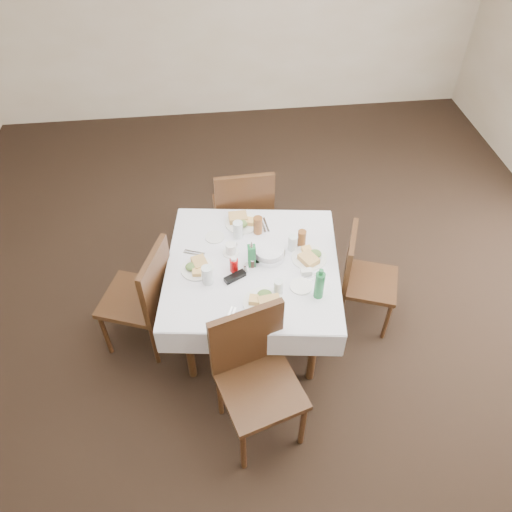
# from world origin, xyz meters

# --- Properties ---
(ground_plane) EXTENTS (7.00, 7.00, 0.00)m
(ground_plane) POSITION_xyz_m (0.00, 0.00, 0.00)
(ground_plane) COLOR black
(room_shell) EXTENTS (6.04, 7.04, 2.80)m
(room_shell) POSITION_xyz_m (0.00, 0.00, 1.71)
(room_shell) COLOR #C5B091
(room_shell) RESTS_ON ground
(dining_table) EXTENTS (1.39, 1.39, 0.76)m
(dining_table) POSITION_xyz_m (-0.16, -0.07, 0.68)
(dining_table) COLOR black
(dining_table) RESTS_ON ground
(chair_north) EXTENTS (0.50, 0.50, 1.02)m
(chair_north) POSITION_xyz_m (-0.15, 0.75, 0.59)
(chair_north) COLOR black
(chair_north) RESTS_ON ground
(chair_south) EXTENTS (0.61, 0.61, 1.03)m
(chair_south) POSITION_xyz_m (-0.24, -0.83, 0.59)
(chair_south) COLOR black
(chair_south) RESTS_ON ground
(chair_east) EXTENTS (0.53, 0.53, 0.88)m
(chair_east) POSITION_xyz_m (0.68, -0.02, 0.50)
(chair_east) COLOR black
(chair_east) RESTS_ON ground
(chair_west) EXTENTS (0.59, 0.59, 0.97)m
(chair_west) POSITION_xyz_m (-0.96, -0.08, 0.56)
(chair_west) COLOR black
(chair_west) RESTS_ON ground
(meal_north) EXTENTS (0.27, 0.27, 0.06)m
(meal_north) POSITION_xyz_m (-0.20, 0.38, 0.79)
(meal_north) COLOR white
(meal_north) RESTS_ON dining_table
(meal_south) EXTENTS (0.28, 0.28, 0.06)m
(meal_south) POSITION_xyz_m (-0.12, -0.44, 0.79)
(meal_south) COLOR white
(meal_south) RESTS_ON dining_table
(meal_east) EXTENTS (0.26, 0.26, 0.06)m
(meal_east) POSITION_xyz_m (0.25, -0.06, 0.78)
(meal_east) COLOR white
(meal_east) RESTS_ON dining_table
(meal_west) EXTENTS (0.24, 0.24, 0.05)m
(meal_west) POSITION_xyz_m (-0.56, -0.07, 0.78)
(meal_west) COLOR white
(meal_west) RESTS_ON dining_table
(side_plate_a) EXTENTS (0.14, 0.14, 0.01)m
(side_plate_a) POSITION_xyz_m (-0.42, 0.24, 0.77)
(side_plate_a) COLOR white
(side_plate_a) RESTS_ON dining_table
(side_plate_b) EXTENTS (0.16, 0.16, 0.01)m
(side_plate_b) POSITION_xyz_m (0.14, -0.32, 0.77)
(side_plate_b) COLOR white
(side_plate_b) RESTS_ON dining_table
(water_n) EXTENTS (0.07, 0.07, 0.14)m
(water_n) POSITION_xyz_m (-0.24, 0.24, 0.83)
(water_n) COLOR silver
(water_n) RESTS_ON dining_table
(water_s) EXTENTS (0.06, 0.06, 0.11)m
(water_s) POSITION_xyz_m (-0.02, -0.36, 0.82)
(water_s) COLOR silver
(water_s) RESTS_ON dining_table
(water_e) EXTENTS (0.07, 0.07, 0.12)m
(water_e) POSITION_xyz_m (0.15, 0.05, 0.82)
(water_e) COLOR silver
(water_e) RESTS_ON dining_table
(water_w) EXTENTS (0.08, 0.08, 0.14)m
(water_w) POSITION_xyz_m (-0.49, -0.20, 0.83)
(water_w) COLOR silver
(water_w) RESTS_ON dining_table
(iced_tea_a) EXTENTS (0.07, 0.07, 0.14)m
(iced_tea_a) POSITION_xyz_m (-0.08, 0.26, 0.83)
(iced_tea_a) COLOR brown
(iced_tea_a) RESTS_ON dining_table
(iced_tea_b) EXTENTS (0.06, 0.06, 0.13)m
(iced_tea_b) POSITION_xyz_m (0.22, 0.09, 0.83)
(iced_tea_b) COLOR brown
(iced_tea_b) RESTS_ON dining_table
(bread_basket) EXTENTS (0.24, 0.24, 0.08)m
(bread_basket) POSITION_xyz_m (-0.03, -0.01, 0.80)
(bread_basket) COLOR silver
(bread_basket) RESTS_ON dining_table
(oil_cruet_dark) EXTENTS (0.05, 0.05, 0.23)m
(oil_cruet_dark) POSITION_xyz_m (-0.17, -0.07, 0.86)
(oil_cruet_dark) COLOR black
(oil_cruet_dark) RESTS_ON dining_table
(oil_cruet_green) EXTENTS (0.06, 0.06, 0.23)m
(oil_cruet_green) POSITION_xyz_m (-0.17, -0.08, 0.86)
(oil_cruet_green) COLOR #1B6E36
(oil_cruet_green) RESTS_ON dining_table
(ketchup_bottle) EXTENTS (0.06, 0.06, 0.13)m
(ketchup_bottle) POSITION_xyz_m (-0.30, -0.12, 0.82)
(ketchup_bottle) COLOR #B90A0C
(ketchup_bottle) RESTS_ON dining_table
(salt_shaker) EXTENTS (0.03, 0.03, 0.08)m
(salt_shaker) POSITION_xyz_m (-0.22, -0.14, 0.80)
(salt_shaker) COLOR white
(salt_shaker) RESTS_ON dining_table
(pepper_shaker) EXTENTS (0.03, 0.03, 0.08)m
(pepper_shaker) POSITION_xyz_m (-0.17, -0.09, 0.80)
(pepper_shaker) COLOR #3D271C
(pepper_shaker) RESTS_ON dining_table
(coffee_mug) EXTENTS (0.12, 0.12, 0.09)m
(coffee_mug) POSITION_xyz_m (-0.31, 0.06, 0.80)
(coffee_mug) COLOR white
(coffee_mug) RESTS_ON dining_table
(sunglasses) EXTENTS (0.16, 0.12, 0.03)m
(sunglasses) POSITION_xyz_m (-0.30, -0.19, 0.78)
(sunglasses) COLOR black
(sunglasses) RESTS_ON dining_table
(green_bottle) EXTENTS (0.07, 0.07, 0.25)m
(green_bottle) POSITION_xyz_m (0.24, -0.41, 0.87)
(green_bottle) COLOR #1B6E36
(green_bottle) RESTS_ON dining_table
(sugar_caddy) EXTENTS (0.08, 0.05, 0.04)m
(sugar_caddy) POSITION_xyz_m (0.20, -0.21, 0.78)
(sugar_caddy) COLOR white
(sugar_caddy) RESTS_ON dining_table
(cutlery_n) EXTENTS (0.06, 0.17, 0.01)m
(cutlery_n) POSITION_xyz_m (-0.02, 0.34, 0.77)
(cutlery_n) COLOR silver
(cutlery_n) RESTS_ON dining_table
(cutlery_s) EXTENTS (0.09, 0.16, 0.01)m
(cutlery_s) POSITION_xyz_m (-0.36, -0.53, 0.77)
(cutlery_s) COLOR silver
(cutlery_s) RESTS_ON dining_table
(cutlery_e) EXTENTS (0.20, 0.11, 0.01)m
(cutlery_e) POSITION_xyz_m (0.23, -0.25, 0.77)
(cutlery_e) COLOR silver
(cutlery_e) RESTS_ON dining_table
(cutlery_w) EXTENTS (0.16, 0.09, 0.01)m
(cutlery_w) POSITION_xyz_m (-0.58, 0.09, 0.77)
(cutlery_w) COLOR silver
(cutlery_w) RESTS_ON dining_table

